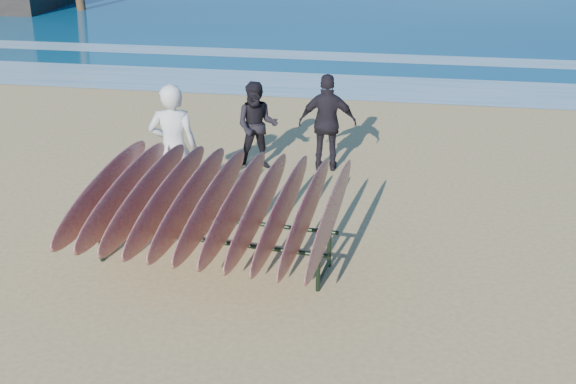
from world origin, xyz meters
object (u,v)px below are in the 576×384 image
person_white (174,148)px  person_dark_a (257,126)px  person_dark_b (328,123)px  surfboard_rack (212,204)px

person_white → person_dark_a: (0.87, 1.95, -0.21)m
person_white → person_dark_b: (2.10, 2.07, -0.13)m
surfboard_rack → person_dark_a: person_dark_a is taller
surfboard_rack → person_dark_b: (1.05, 3.73, -0.01)m
person_white → person_dark_b: size_ratio=1.16×
person_dark_b → person_dark_a: bearing=1.0°
surfboard_rack → person_dark_b: size_ratio=1.99×
person_white → person_dark_b: 2.95m
person_white → person_dark_a: bearing=-125.0°
surfboard_rack → person_white: (-1.05, 1.66, 0.12)m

